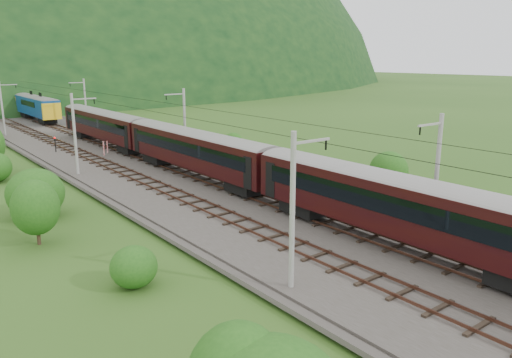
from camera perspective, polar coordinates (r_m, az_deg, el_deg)
ground at (r=30.40m, az=12.87°, el=-9.24°), size 600.00×600.00×0.00m
railbed at (r=36.99m, az=0.84°, el=-4.42°), size 14.00×220.00×0.30m
track_left at (r=35.54m, az=-2.19°, el=-4.83°), size 2.40×220.00×0.27m
track_right at (r=38.40m, az=3.64°, el=-3.41°), size 2.40×220.00×0.27m
catenary_left at (r=52.38m, az=-19.95°, el=5.06°), size 2.54×192.28×8.00m
catenary_right at (r=57.29m, az=-8.22°, el=6.42°), size 2.54×192.28×8.00m
overhead_wires at (r=35.44m, az=0.88°, el=6.31°), size 4.83×198.00×0.03m
train at (r=38.70m, az=2.21°, el=1.71°), size 3.06×145.35×5.33m
hazard_post_near at (r=61.94m, az=-16.99°, el=3.38°), size 0.18×0.18×1.71m
hazard_post_far at (r=63.55m, az=-16.63°, el=3.55°), size 0.16×0.16×1.48m
signal at (r=66.10m, az=-21.97°, el=3.82°), size 0.21×0.21×1.88m
vegetation_left at (r=38.19m, az=-24.14°, el=-1.96°), size 9.75×143.74×5.65m
vegetation_right at (r=45.97m, az=14.56°, el=0.25°), size 5.60×94.95×3.14m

